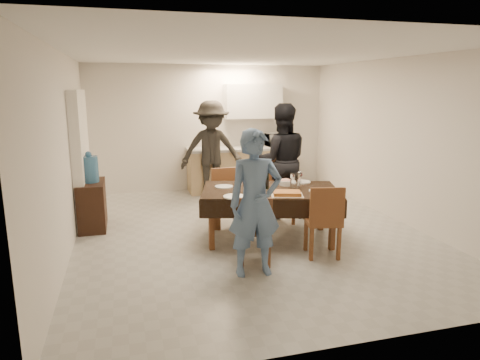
# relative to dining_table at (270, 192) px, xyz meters

# --- Properties ---
(floor) EXTENTS (5.00, 6.00, 0.02)m
(floor) POSITION_rel_dining_table_xyz_m (-0.19, 0.36, -0.70)
(floor) COLOR #AEAEA9
(floor) RESTS_ON ground
(ceiling) EXTENTS (5.00, 6.00, 0.02)m
(ceiling) POSITION_rel_dining_table_xyz_m (-0.19, 0.36, 1.90)
(ceiling) COLOR white
(ceiling) RESTS_ON wall_back
(wall_back) EXTENTS (5.00, 0.02, 2.60)m
(wall_back) POSITION_rel_dining_table_xyz_m (-0.19, 3.36, 0.60)
(wall_back) COLOR silver
(wall_back) RESTS_ON floor
(wall_front) EXTENTS (5.00, 0.02, 2.60)m
(wall_front) POSITION_rel_dining_table_xyz_m (-0.19, -2.64, 0.60)
(wall_front) COLOR silver
(wall_front) RESTS_ON floor
(wall_left) EXTENTS (0.02, 6.00, 2.60)m
(wall_left) POSITION_rel_dining_table_xyz_m (-2.69, 0.36, 0.60)
(wall_left) COLOR silver
(wall_left) RESTS_ON floor
(wall_right) EXTENTS (0.02, 6.00, 2.60)m
(wall_right) POSITION_rel_dining_table_xyz_m (2.31, 0.36, 0.60)
(wall_right) COLOR silver
(wall_right) RESTS_ON floor
(stub_partition) EXTENTS (0.15, 1.40, 2.10)m
(stub_partition) POSITION_rel_dining_table_xyz_m (-2.61, 1.56, 0.35)
(stub_partition) COLOR white
(stub_partition) RESTS_ON floor
(kitchen_base_cabinet) EXTENTS (2.20, 0.60, 0.86)m
(kitchen_base_cabinet) POSITION_rel_dining_table_xyz_m (0.41, 3.04, -0.27)
(kitchen_base_cabinet) COLOR tan
(kitchen_base_cabinet) RESTS_ON floor
(kitchen_worktop) EXTENTS (2.24, 0.64, 0.05)m
(kitchen_worktop) POSITION_rel_dining_table_xyz_m (0.41, 3.04, 0.18)
(kitchen_worktop) COLOR #ACABA7
(kitchen_worktop) RESTS_ON kitchen_base_cabinet
(upper_cabinet) EXTENTS (1.20, 0.34, 0.70)m
(upper_cabinet) POSITION_rel_dining_table_xyz_m (0.71, 3.18, 1.15)
(upper_cabinet) COLOR silver
(upper_cabinet) RESTS_ON wall_back
(dining_table) EXTENTS (2.11, 1.56, 0.74)m
(dining_table) POSITION_rel_dining_table_xyz_m (0.00, 0.00, 0.00)
(dining_table) COLOR black
(dining_table) RESTS_ON floor
(chair_near_left) EXTENTS (0.50, 0.50, 0.47)m
(chair_near_left) POSITION_rel_dining_table_xyz_m (-0.45, -0.83, -0.17)
(chair_near_left) COLOR brown
(chair_near_left) RESTS_ON floor
(chair_near_right) EXTENTS (0.51, 0.52, 0.51)m
(chair_near_right) POSITION_rel_dining_table_xyz_m (0.45, -0.84, -0.12)
(chair_near_right) COLOR brown
(chair_near_right) RESTS_ON floor
(chair_far_left) EXTENTS (0.41, 0.41, 0.48)m
(chair_far_left) POSITION_rel_dining_table_xyz_m (-0.45, 0.67, -0.15)
(chair_far_left) COLOR brown
(chair_far_left) RESTS_ON floor
(chair_far_right) EXTENTS (0.55, 0.55, 0.54)m
(chair_far_right) POSITION_rel_dining_table_xyz_m (0.45, 0.66, -0.10)
(chair_far_right) COLOR brown
(chair_far_right) RESTS_ON floor
(console) EXTENTS (0.39, 0.79, 0.73)m
(console) POSITION_rel_dining_table_xyz_m (-2.47, 1.20, -0.34)
(console) COLOR black
(console) RESTS_ON floor
(water_jug) EXTENTS (0.26, 0.26, 0.40)m
(water_jug) POSITION_rel_dining_table_xyz_m (-2.47, 1.20, 0.22)
(water_jug) COLOR teal
(water_jug) RESTS_ON console
(wine_bottle) EXTENTS (0.08, 0.08, 0.34)m
(wine_bottle) POSITION_rel_dining_table_xyz_m (-0.05, 0.05, 0.20)
(wine_bottle) COLOR black
(wine_bottle) RESTS_ON dining_table
(water_pitcher) EXTENTS (0.14, 0.14, 0.21)m
(water_pitcher) POSITION_rel_dining_table_xyz_m (0.35, -0.05, 0.14)
(water_pitcher) COLOR white
(water_pitcher) RESTS_ON dining_table
(savoury_tart) EXTENTS (0.49, 0.42, 0.05)m
(savoury_tart) POSITION_rel_dining_table_xyz_m (0.10, -0.38, 0.06)
(savoury_tart) COLOR #CE873C
(savoury_tart) RESTS_ON dining_table
(salad_bowl) EXTENTS (0.19, 0.19, 0.07)m
(salad_bowl) POSITION_rel_dining_table_xyz_m (0.30, 0.18, 0.07)
(salad_bowl) COLOR white
(salad_bowl) RESTS_ON dining_table
(mushroom_dish) EXTENTS (0.18, 0.18, 0.03)m
(mushroom_dish) POSITION_rel_dining_table_xyz_m (-0.05, 0.28, 0.05)
(mushroom_dish) COLOR white
(mushroom_dish) RESTS_ON dining_table
(wine_glass_a) EXTENTS (0.09, 0.09, 0.21)m
(wine_glass_a) POSITION_rel_dining_table_xyz_m (-0.55, -0.25, 0.14)
(wine_glass_a) COLOR white
(wine_glass_a) RESTS_ON dining_table
(wine_glass_b) EXTENTS (0.08, 0.08, 0.19)m
(wine_glass_b) POSITION_rel_dining_table_xyz_m (0.55, 0.25, 0.13)
(wine_glass_b) COLOR white
(wine_glass_b) RESTS_ON dining_table
(wine_glass_c) EXTENTS (0.09, 0.09, 0.19)m
(wine_glass_c) POSITION_rel_dining_table_xyz_m (-0.20, 0.30, 0.13)
(wine_glass_c) COLOR white
(wine_glass_c) RESTS_ON dining_table
(plate_near_left) EXTENTS (0.29, 0.29, 0.02)m
(plate_near_left) POSITION_rel_dining_table_xyz_m (-0.60, -0.30, 0.04)
(plate_near_left) COLOR white
(plate_near_left) RESTS_ON dining_table
(plate_near_right) EXTENTS (0.27, 0.27, 0.02)m
(plate_near_right) POSITION_rel_dining_table_xyz_m (0.60, -0.30, 0.04)
(plate_near_right) COLOR white
(plate_near_right) RESTS_ON dining_table
(plate_far_left) EXTENTS (0.26, 0.26, 0.02)m
(plate_far_left) POSITION_rel_dining_table_xyz_m (-0.60, 0.30, 0.04)
(plate_far_left) COLOR white
(plate_far_left) RESTS_ON dining_table
(plate_far_right) EXTENTS (0.27, 0.27, 0.02)m
(plate_far_right) POSITION_rel_dining_table_xyz_m (0.60, 0.30, 0.04)
(plate_far_right) COLOR white
(plate_far_right) RESTS_ON dining_table
(microwave) EXTENTS (0.49, 0.33, 0.27)m
(microwave) POSITION_rel_dining_table_xyz_m (1.23, 3.04, 0.35)
(microwave) COLOR silver
(microwave) RESTS_ON kitchen_worktop
(person_near) EXTENTS (0.63, 0.42, 1.69)m
(person_near) POSITION_rel_dining_table_xyz_m (-0.55, -1.05, 0.14)
(person_near) COLOR #5A79A5
(person_near) RESTS_ON floor
(person_far) EXTENTS (1.05, 0.89, 1.89)m
(person_far) POSITION_rel_dining_table_xyz_m (0.55, 1.05, 0.24)
(person_far) COLOR black
(person_far) RESTS_ON floor
(person_kitchen) EXTENTS (1.22, 0.70, 1.89)m
(person_kitchen) POSITION_rel_dining_table_xyz_m (-0.31, 2.59, 0.25)
(person_kitchen) COLOR black
(person_kitchen) RESTS_ON floor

